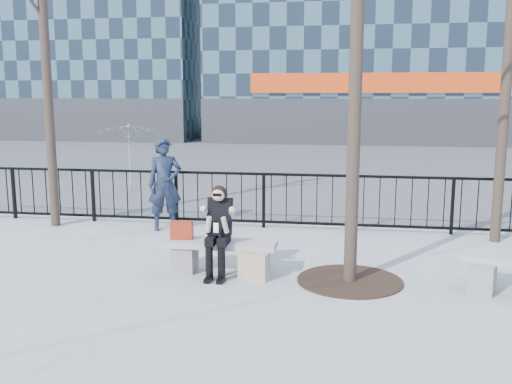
# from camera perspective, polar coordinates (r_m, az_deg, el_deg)

# --- Properties ---
(ground) EXTENTS (120.00, 120.00, 0.00)m
(ground) POSITION_cam_1_polar(r_m,az_deg,el_deg) (8.62, -3.51, -8.05)
(ground) COLOR gray
(ground) RESTS_ON ground
(street_surface) EXTENTS (60.00, 23.00, 0.01)m
(street_surface) POSITION_cam_1_polar(r_m,az_deg,el_deg) (23.22, 4.64, 3.23)
(street_surface) COLOR #474747
(street_surface) RESTS_ON ground
(railing) EXTENTS (14.00, 0.06, 1.10)m
(railing) POSITION_cam_1_polar(r_m,az_deg,el_deg) (11.34, -0.22, -0.81)
(railing) COLOR black
(railing) RESTS_ON ground
(tree_grate) EXTENTS (1.50, 1.50, 0.02)m
(tree_grate) POSITION_cam_1_polar(r_m,az_deg,el_deg) (8.32, 9.35, -8.73)
(tree_grate) COLOR black
(tree_grate) RESTS_ON ground
(bench_main) EXTENTS (1.65, 0.46, 0.49)m
(bench_main) POSITION_cam_1_polar(r_m,az_deg,el_deg) (8.53, -3.53, -6.13)
(bench_main) COLOR slate
(bench_main) RESTS_ON ground
(seated_woman) EXTENTS (0.50, 0.64, 1.34)m
(seated_woman) POSITION_cam_1_polar(r_m,az_deg,el_deg) (8.28, -3.80, -3.97)
(seated_woman) COLOR black
(seated_woman) RESTS_ON ground
(handbag) EXTENTS (0.34, 0.17, 0.27)m
(handbag) POSITION_cam_1_polar(r_m,az_deg,el_deg) (8.62, -7.43, -3.81)
(handbag) COLOR maroon
(handbag) RESTS_ON bench_main
(shopping_bag) EXTENTS (0.44, 0.24, 0.40)m
(shopping_bag) POSITION_cam_1_polar(r_m,az_deg,el_deg) (8.21, -0.28, -7.49)
(shopping_bag) COLOR #CFB692
(shopping_bag) RESTS_ON ground
(standing_man) EXTENTS (0.78, 0.67, 1.81)m
(standing_man) POSITION_cam_1_polar(r_m,az_deg,el_deg) (11.23, -9.11, 0.77)
(standing_man) COLOR black
(standing_man) RESTS_ON ground
(vendor_umbrella) EXTENTS (2.36, 2.39, 1.89)m
(vendor_umbrella) POSITION_cam_1_polar(r_m,az_deg,el_deg) (15.86, -12.57, 3.43)
(vendor_umbrella) COLOR gold
(vendor_umbrella) RESTS_ON ground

